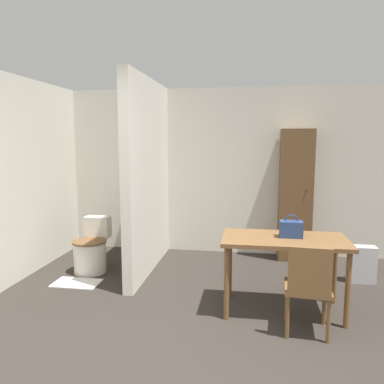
{
  "coord_description": "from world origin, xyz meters",
  "views": [
    {
      "loc": [
        0.58,
        -2.24,
        1.72
      ],
      "look_at": [
        -0.04,
        1.75,
        1.16
      ],
      "focal_mm": 35.0,
      "sensor_mm": 36.0,
      "label": 1
    }
  ],
  "objects_px": {
    "wooden_chair": "(308,286)",
    "handbag": "(291,229)",
    "space_heater": "(363,264)",
    "toilet": "(91,250)",
    "wooden_cabinet": "(295,195)",
    "dining_table": "(284,247)"
  },
  "relations": [
    {
      "from": "dining_table",
      "to": "toilet",
      "type": "xyz_separation_m",
      "value": [
        -2.4,
        0.82,
        -0.4
      ]
    },
    {
      "from": "dining_table",
      "to": "toilet",
      "type": "height_order",
      "value": "dining_table"
    },
    {
      "from": "toilet",
      "to": "space_heater",
      "type": "distance_m",
      "value": 3.44
    },
    {
      "from": "wooden_chair",
      "to": "handbag",
      "type": "distance_m",
      "value": 0.64
    },
    {
      "from": "wooden_chair",
      "to": "toilet",
      "type": "height_order",
      "value": "wooden_chair"
    },
    {
      "from": "space_heater",
      "to": "toilet",
      "type": "bearing_deg",
      "value": -177.77
    },
    {
      "from": "dining_table",
      "to": "wooden_cabinet",
      "type": "distance_m",
      "value": 1.81
    },
    {
      "from": "handbag",
      "to": "wooden_cabinet",
      "type": "relative_size",
      "value": 0.12
    },
    {
      "from": "toilet",
      "to": "wooden_cabinet",
      "type": "distance_m",
      "value": 2.94
    },
    {
      "from": "dining_table",
      "to": "wooden_cabinet",
      "type": "bearing_deg",
      "value": 80.41
    },
    {
      "from": "toilet",
      "to": "wooden_cabinet",
      "type": "relative_size",
      "value": 0.37
    },
    {
      "from": "handbag",
      "to": "wooden_cabinet",
      "type": "distance_m",
      "value": 1.75
    },
    {
      "from": "toilet",
      "to": "wooden_cabinet",
      "type": "height_order",
      "value": "wooden_cabinet"
    },
    {
      "from": "handbag",
      "to": "wooden_cabinet",
      "type": "height_order",
      "value": "wooden_cabinet"
    },
    {
      "from": "toilet",
      "to": "handbag",
      "type": "relative_size",
      "value": 3.0
    },
    {
      "from": "handbag",
      "to": "space_heater",
      "type": "relative_size",
      "value": 0.51
    },
    {
      "from": "dining_table",
      "to": "toilet",
      "type": "distance_m",
      "value": 2.57
    },
    {
      "from": "wooden_chair",
      "to": "toilet",
      "type": "xyz_separation_m",
      "value": [
        -2.58,
        1.27,
        -0.17
      ]
    },
    {
      "from": "toilet",
      "to": "space_heater",
      "type": "xyz_separation_m",
      "value": [
        3.43,
        0.13,
        -0.05
      ]
    },
    {
      "from": "handbag",
      "to": "space_heater",
      "type": "distance_m",
      "value": 1.47
    },
    {
      "from": "toilet",
      "to": "wooden_cabinet",
      "type": "bearing_deg",
      "value": 19.34
    },
    {
      "from": "wooden_chair",
      "to": "handbag",
      "type": "bearing_deg",
      "value": 107.17
    }
  ]
}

